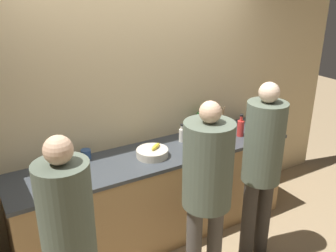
{
  "coord_description": "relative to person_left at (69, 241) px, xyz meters",
  "views": [
    {
      "loc": [
        -1.54,
        -2.46,
        2.5
      ],
      "look_at": [
        0.0,
        0.15,
        1.28
      ],
      "focal_mm": 40.0,
      "sensor_mm": 36.0,
      "label": 1
    }
  ],
  "objects": [
    {
      "name": "wall_back",
      "position": [
        1.12,
        1.25,
        0.3
      ],
      "size": [
        5.2,
        0.06,
        2.6
      ],
      "color": "#D6BC8C",
      "rests_on": "ground_plane"
    },
    {
      "name": "counter",
      "position": [
        1.12,
        0.93,
        -0.53
      ],
      "size": [
        2.8,
        0.68,
        0.93
      ],
      "color": "tan",
      "rests_on": "ground_plane"
    },
    {
      "name": "person_left",
      "position": [
        0.0,
        0.0,
        0.0
      ],
      "size": [
        0.33,
        0.33,
        1.7
      ],
      "color": "#4C4742",
      "rests_on": "ground_plane"
    },
    {
      "name": "person_center",
      "position": [
        1.14,
        0.13,
        0.02
      ],
      "size": [
        0.39,
        0.39,
        1.67
      ],
      "color": "#4C4742",
      "rests_on": "ground_plane"
    },
    {
      "name": "person_right",
      "position": [
        1.75,
        0.17,
        0.02
      ],
      "size": [
        0.34,
        0.34,
        1.71
      ],
      "color": "#38332D",
      "rests_on": "ground_plane"
    },
    {
      "name": "fruit_bowl",
      "position": [
        1.05,
        0.87,
        -0.03
      ],
      "size": [
        0.3,
        0.3,
        0.11
      ],
      "color": "beige",
      "rests_on": "counter"
    },
    {
      "name": "utensil_crock",
      "position": [
        2.03,
        1.09,
        -0.0
      ],
      "size": [
        0.11,
        0.11,
        0.26
      ],
      "color": "silver",
      "rests_on": "counter"
    },
    {
      "name": "bottle_red",
      "position": [
        2.07,
        0.83,
        0.03
      ],
      "size": [
        0.07,
        0.07,
        0.24
      ],
      "color": "red",
      "rests_on": "counter"
    },
    {
      "name": "bottle_clear",
      "position": [
        1.47,
        1.02,
        0.01
      ],
      "size": [
        0.06,
        0.06,
        0.19
      ],
      "color": "silver",
      "rests_on": "counter"
    },
    {
      "name": "bottle_dark",
      "position": [
        0.24,
        0.98,
        0.01
      ],
      "size": [
        0.06,
        0.06,
        0.19
      ],
      "color": "#333338",
      "rests_on": "counter"
    },
    {
      "name": "cup_black",
      "position": [
        1.89,
        0.81,
        -0.03
      ],
      "size": [
        0.09,
        0.09,
        0.08
      ],
      "color": "#28282D",
      "rests_on": "counter"
    },
    {
      "name": "cup_blue",
      "position": [
        0.5,
        1.14,
        -0.02
      ],
      "size": [
        0.09,
        0.09,
        0.09
      ],
      "color": "#335184",
      "rests_on": "counter"
    },
    {
      "name": "potted_plant",
      "position": [
        1.78,
        1.11,
        0.07
      ],
      "size": [
        0.16,
        0.16,
        0.25
      ],
      "color": "#3D3D42",
      "rests_on": "counter"
    }
  ]
}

